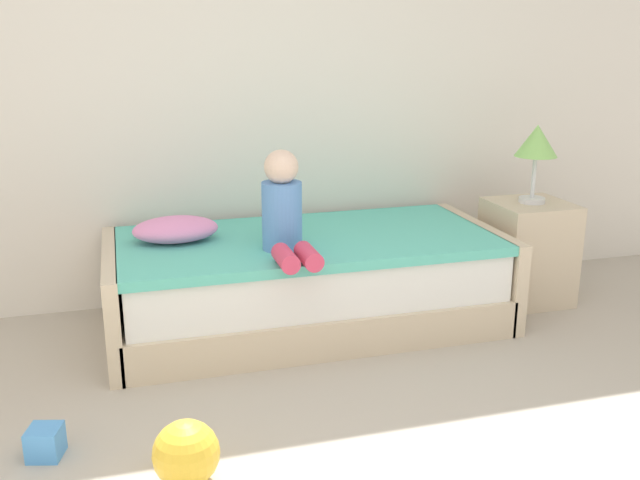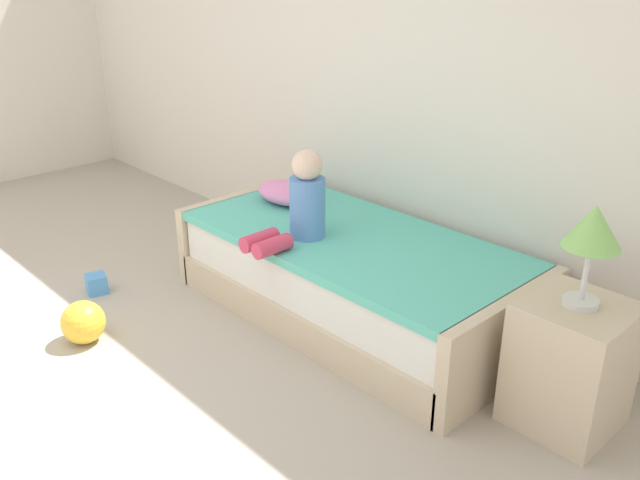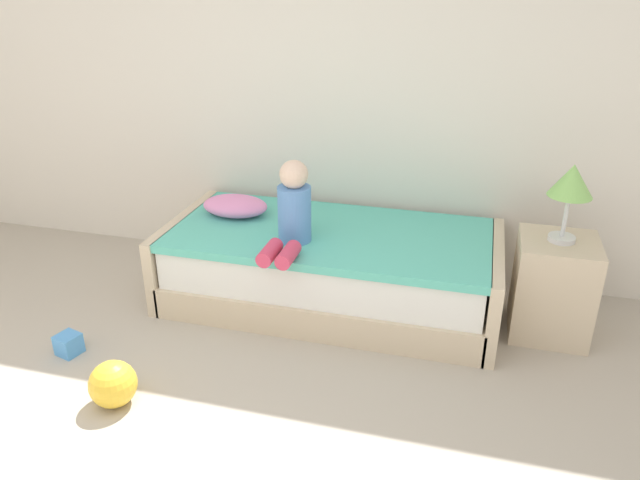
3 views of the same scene
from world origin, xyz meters
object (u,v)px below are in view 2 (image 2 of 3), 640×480
(toy_ball, at_px, (83,322))
(toy_block, at_px, (97,284))
(bed, at_px, (351,276))
(child_figure, at_px, (301,204))
(table_lamp, at_px, (593,232))
(pillow, at_px, (287,192))
(nightstand, at_px, (570,365))

(toy_ball, distance_m, toy_block, 0.59)
(bed, xyz_separation_m, toy_block, (-1.29, -0.97, -0.19))
(child_figure, height_order, toy_ball, child_figure)
(bed, height_order, table_lamp, table_lamp)
(child_figure, bearing_deg, toy_ball, -120.18)
(child_figure, height_order, toy_block, child_figure)
(toy_ball, xyz_separation_m, toy_block, (-0.50, 0.31, -0.06))
(pillow, relative_size, toy_block, 3.66)
(bed, height_order, toy_block, bed)
(bed, bearing_deg, toy_block, -143.06)
(table_lamp, bearing_deg, toy_ball, -149.22)
(nightstand, xyz_separation_m, toy_block, (-2.64, -0.96, -0.24))
(bed, distance_m, toy_ball, 1.51)
(pillow, bearing_deg, nightstand, -3.04)
(child_figure, xyz_separation_m, pillow, (-0.50, 0.33, -0.14))
(table_lamp, distance_m, child_figure, 1.56)
(bed, height_order, nightstand, nightstand)
(toy_block, bearing_deg, pillow, 60.42)
(toy_ball, bearing_deg, toy_block, 147.63)
(bed, xyz_separation_m, pillow, (-0.68, 0.10, 0.32))
(bed, relative_size, toy_ball, 8.83)
(bed, relative_size, child_figure, 4.14)
(bed, xyz_separation_m, nightstand, (1.35, -0.01, 0.05))
(bed, relative_size, pillow, 4.80)
(bed, distance_m, pillow, 0.76)
(table_lamp, bearing_deg, child_figure, -171.77)
(nightstand, distance_m, child_figure, 1.59)
(pillow, bearing_deg, toy_ball, -94.51)
(pillow, distance_m, toy_block, 1.33)
(pillow, distance_m, toy_ball, 1.46)
(child_figure, distance_m, toy_block, 1.48)
(child_figure, distance_m, pillow, 0.62)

